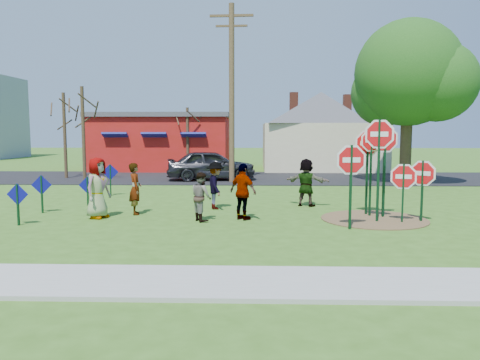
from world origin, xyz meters
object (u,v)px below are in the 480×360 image
(person_b, at_px, (135,189))
(leafy_tree, at_px, (411,79))
(stop_sign_d, at_px, (385,148))
(utility_pole, at_px, (232,90))
(person_a, at_px, (98,188))
(suv, at_px, (211,165))
(stop_sign_c, at_px, (379,146))
(stop_sign_b, at_px, (371,150))
(stop_sign_a, at_px, (351,168))

(person_b, relative_size, leafy_tree, 0.20)
(stop_sign_d, xyz_separation_m, utility_pole, (-5.20, 9.81, 2.61))
(person_a, bearing_deg, suv, 10.05)
(stop_sign_d, xyz_separation_m, person_a, (-8.86, -0.37, -1.24))
(person_b, relative_size, utility_pole, 0.18)
(stop_sign_c, bearing_deg, utility_pole, 143.39)
(suv, bearing_deg, stop_sign_d, -157.29)
(stop_sign_c, distance_m, stop_sign_d, 0.83)
(stop_sign_b, bearing_deg, person_a, 172.42)
(suv, height_order, utility_pole, utility_pole)
(leafy_tree, bearing_deg, person_a, -142.52)
(stop_sign_d, xyz_separation_m, person_b, (-7.87, 0.32, -1.35))
(stop_sign_c, xyz_separation_m, suv, (-6.00, 11.48, -1.39))
(stop_sign_c, relative_size, stop_sign_d, 1.06)
(stop_sign_a, xyz_separation_m, stop_sign_c, (1.02, 1.04, 0.55))
(stop_sign_a, xyz_separation_m, leafy_tree, (5.13, 11.08, 3.57))
(stop_sign_a, relative_size, utility_pole, 0.27)
(stop_sign_a, height_order, person_b, stop_sign_a)
(stop_sign_c, height_order, leafy_tree, leafy_tree)
(person_a, relative_size, leafy_tree, 0.23)
(stop_sign_a, relative_size, leafy_tree, 0.30)
(stop_sign_b, xyz_separation_m, suv, (-6.00, 10.56, -1.25))
(stop_sign_b, relative_size, stop_sign_c, 0.90)
(person_b, bearing_deg, stop_sign_c, -115.62)
(utility_pole, bearing_deg, person_a, -109.79)
(stop_sign_b, xyz_separation_m, stop_sign_c, (-0.00, -0.93, 0.14))
(stop_sign_c, distance_m, person_a, 8.60)
(person_b, bearing_deg, suv, -25.77)
(utility_pole, bearing_deg, stop_sign_b, -63.33)
(suv, relative_size, utility_pole, 0.53)
(stop_sign_d, bearing_deg, person_b, 167.14)
(stop_sign_b, height_order, leafy_tree, leafy_tree)
(suv, xyz_separation_m, utility_pole, (1.17, -0.94, 3.94))
(stop_sign_b, distance_m, leafy_tree, 10.48)
(stop_sign_b, bearing_deg, suv, 108.26)
(person_b, bearing_deg, utility_pole, -33.28)
(stop_sign_c, height_order, person_b, stop_sign_c)
(person_b, bearing_deg, stop_sign_b, -108.60)
(stop_sign_c, xyz_separation_m, stop_sign_d, (0.37, 0.74, -0.07))
(utility_pole, height_order, leafy_tree, utility_pole)
(stop_sign_c, height_order, suv, stop_sign_c)
(stop_sign_d, bearing_deg, stop_sign_b, 142.48)
(stop_sign_b, bearing_deg, stop_sign_a, -128.71)
(stop_sign_d, xyz_separation_m, leafy_tree, (3.74, 9.29, 3.09))
(person_b, bearing_deg, stop_sign_a, -125.56)
(stop_sign_b, relative_size, leafy_tree, 0.35)
(stop_sign_c, height_order, stop_sign_d, stop_sign_c)
(person_b, height_order, suv, person_b)
(stop_sign_a, height_order, leafy_tree, leafy_tree)
(stop_sign_b, height_order, stop_sign_c, stop_sign_c)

